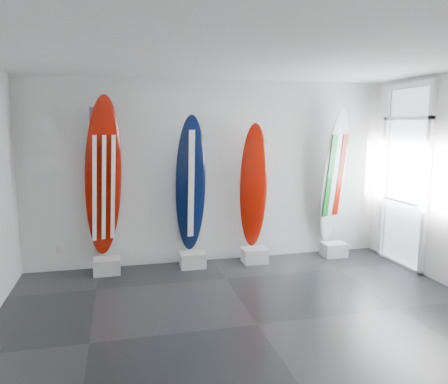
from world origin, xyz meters
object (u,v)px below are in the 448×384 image
object	(u,v)px
surfboard_navy	(191,184)
surfboard_italy	(334,176)
surfboard_usa	(104,178)
surfboard_swiss	(254,186)

from	to	relation	value
surfboard_navy	surfboard_italy	bearing A→B (deg)	-7.71
surfboard_usa	surfboard_navy	distance (m)	1.34
surfboard_usa	surfboard_swiss	distance (m)	2.39
surfboard_italy	surfboard_swiss	bearing A→B (deg)	159.85
surfboard_usa	surfboard_navy	world-z (taller)	surfboard_usa
surfboard_navy	surfboard_swiss	xyz separation A→B (m)	(1.05, 0.00, -0.06)
surfboard_swiss	surfboard_italy	distance (m)	1.46
surfboard_navy	surfboard_usa	bearing A→B (deg)	172.29
surfboard_swiss	surfboard_italy	size ratio (longest dim) A/B	0.88
surfboard_usa	surfboard_navy	bearing A→B (deg)	-19.65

